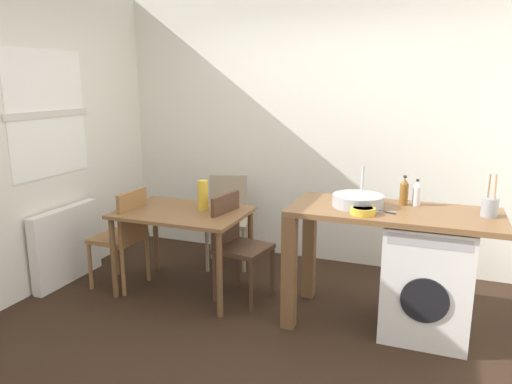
% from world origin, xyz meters
% --- Properties ---
extents(ground_plane, '(5.46, 5.46, 0.00)m').
position_xyz_m(ground_plane, '(0.00, 0.00, 0.00)').
color(ground_plane, black).
extents(wall_back, '(4.60, 0.10, 2.70)m').
position_xyz_m(wall_back, '(0.00, 1.75, 1.35)').
color(wall_back, silver).
rests_on(wall_back, ground_plane).
extents(wall_window_side, '(0.12, 3.80, 2.70)m').
position_xyz_m(wall_window_side, '(-2.15, 0.00, 1.35)').
color(wall_window_side, silver).
rests_on(wall_window_side, ground_plane).
extents(radiator, '(0.10, 0.80, 0.70)m').
position_xyz_m(radiator, '(-2.02, 0.30, 0.35)').
color(radiator, white).
rests_on(radiator, ground_plane).
extents(dining_table, '(1.10, 0.76, 0.74)m').
position_xyz_m(dining_table, '(-0.89, 0.49, 0.64)').
color(dining_table, brown).
rests_on(dining_table, ground_plane).
extents(chair_person_seat, '(0.41, 0.41, 0.90)m').
position_xyz_m(chair_person_seat, '(-1.43, 0.39, 0.51)').
color(chair_person_seat, olive).
rests_on(chair_person_seat, ground_plane).
extents(chair_opposite, '(0.46, 0.46, 0.90)m').
position_xyz_m(chair_opposite, '(-0.41, 0.55, 0.51)').
color(chair_opposite, '#4C3323').
rests_on(chair_opposite, ground_plane).
extents(chair_spare_by_wall, '(0.51, 0.51, 0.90)m').
position_xyz_m(chair_spare_by_wall, '(-0.81, 1.26, 0.51)').
color(chair_spare_by_wall, gray).
rests_on(chair_spare_by_wall, ground_plane).
extents(kitchen_counter, '(1.50, 0.68, 0.92)m').
position_xyz_m(kitchen_counter, '(0.66, 0.49, 0.76)').
color(kitchen_counter, brown).
rests_on(kitchen_counter, ground_plane).
extents(washing_machine, '(0.60, 0.61, 0.86)m').
position_xyz_m(washing_machine, '(1.13, 0.48, 0.43)').
color(washing_machine, white).
rests_on(washing_machine, ground_plane).
extents(sink_basin, '(0.38, 0.38, 0.09)m').
position_xyz_m(sink_basin, '(0.61, 0.49, 0.97)').
color(sink_basin, '#9EA0A5').
rests_on(sink_basin, kitchen_counter).
extents(tap, '(0.02, 0.02, 0.28)m').
position_xyz_m(tap, '(0.61, 0.67, 1.06)').
color(tap, '#B2B2B7').
rests_on(tap, kitchen_counter).
extents(bottle_tall_green, '(0.06, 0.06, 0.23)m').
position_xyz_m(bottle_tall_green, '(0.92, 0.66, 1.02)').
color(bottle_tall_green, brown).
rests_on(bottle_tall_green, kitchen_counter).
extents(bottle_squat_brown, '(0.06, 0.06, 0.20)m').
position_xyz_m(bottle_squat_brown, '(1.01, 0.68, 1.01)').
color(bottle_squat_brown, silver).
rests_on(bottle_squat_brown, kitchen_counter).
extents(mixing_bowl, '(0.18, 0.18, 0.05)m').
position_xyz_m(mixing_bowl, '(0.68, 0.29, 0.95)').
color(mixing_bowl, gold).
rests_on(mixing_bowl, kitchen_counter).
extents(utensil_crock, '(0.11, 0.11, 0.30)m').
position_xyz_m(utensil_crock, '(1.50, 0.54, 0.99)').
color(utensil_crock, gray).
rests_on(utensil_crock, kitchen_counter).
extents(vase, '(0.09, 0.09, 0.26)m').
position_xyz_m(vase, '(-0.74, 0.59, 0.87)').
color(vase, gold).
rests_on(vase, dining_table).
extents(scissors, '(0.15, 0.06, 0.01)m').
position_xyz_m(scissors, '(0.82, 0.39, 0.92)').
color(scissors, '#B2B2B7').
rests_on(scissors, kitchen_counter).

